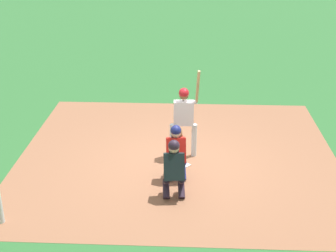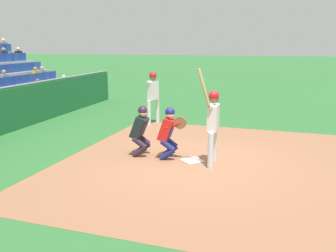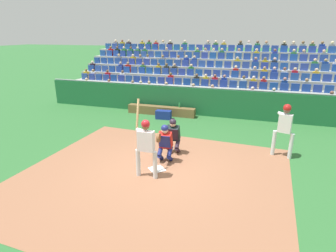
{
  "view_description": "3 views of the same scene",
  "coord_description": "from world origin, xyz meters",
  "views": [
    {
      "loc": [
        -0.24,
        -9.9,
        5.41
      ],
      "look_at": [
        -0.24,
        -0.32,
        1.16
      ],
      "focal_mm": 50.89,
      "sensor_mm": 36.0,
      "label": 1
    },
    {
      "loc": [
        8.25,
        1.73,
        2.79
      ],
      "look_at": [
        0.54,
        -0.46,
        0.96
      ],
      "focal_mm": 38.83,
      "sensor_mm": 36.0,
      "label": 2
    },
    {
      "loc": [
        -2.64,
        7.2,
        4.02
      ],
      "look_at": [
        -0.11,
        -0.77,
        1.19
      ],
      "focal_mm": 29.5,
      "sensor_mm": 36.0,
      "label": 3
    }
  ],
  "objects": [
    {
      "name": "ground_plane",
      "position": [
        0.0,
        0.0,
        0.0
      ],
      "size": [
        160.0,
        160.0,
        0.0
      ],
      "primitive_type": "plane",
      "color": "#2E6A32"
    },
    {
      "name": "infield_dirt_patch",
      "position": [
        0.0,
        0.5,
        0.0
      ],
      "size": [
        8.05,
        7.41,
        0.01
      ],
      "primitive_type": "cube",
      "rotation": [
        0.0,
        0.0,
        -0.05
      ],
      "color": "#986346",
      "rests_on": "ground_plane"
    },
    {
      "name": "home_plate_umpire",
      "position": [
        -0.12,
        -1.35,
        0.71
      ],
      "size": [
        0.48,
        0.47,
        1.3
      ],
      "color": "#2C1E2D",
      "rests_on": "ground_plane"
    },
    {
      "name": "batter_at_plate",
      "position": [
        0.15,
        0.5,
        1.1
      ],
      "size": [
        0.68,
        0.46,
        2.27
      ],
      "color": "silver",
      "rests_on": "ground_plane"
    },
    {
      "name": "catcher_crouching",
      "position": [
        -0.06,
        -0.6,
        0.73
      ],
      "size": [
        0.48,
        0.73,
        1.31
      ],
      "color": "navy",
      "rests_on": "ground_plane"
    },
    {
      "name": "home_plate_marker",
      "position": [
        0.0,
        0.0,
        0.02
      ],
      "size": [
        0.62,
        0.62,
        0.02
      ],
      "primitive_type": "cube",
      "rotation": [
        0.0,
        0.0,
        0.79
      ],
      "color": "white",
      "rests_on": "infield_dirt_patch"
    }
  ]
}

